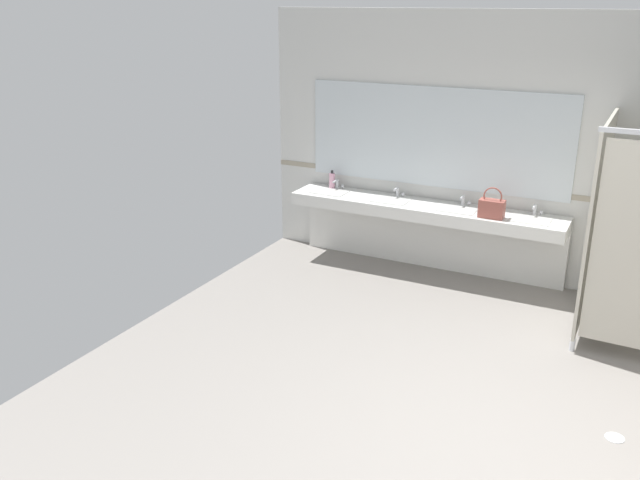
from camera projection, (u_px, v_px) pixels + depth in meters
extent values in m
cube|color=gray|center=(503.00, 450.00, 4.92)|extent=(7.37, 6.87, 0.10)
cube|color=silver|center=(586.00, 158.00, 7.08)|extent=(7.37, 0.12, 2.95)
cube|color=#9E937F|center=(580.00, 198.00, 7.17)|extent=(7.37, 0.01, 0.06)
cube|color=silver|center=(424.00, 210.00, 7.73)|extent=(3.18, 0.55, 0.14)
cube|color=silver|center=(428.00, 238.00, 8.07)|extent=(3.18, 0.08, 0.69)
cube|color=#ADADA8|center=(330.00, 196.00, 8.21)|extent=(0.42, 0.30, 0.11)
cylinder|color=silver|center=(337.00, 184.00, 8.35)|extent=(0.04, 0.04, 0.11)
cylinder|color=silver|center=(335.00, 181.00, 8.29)|extent=(0.03, 0.11, 0.03)
sphere|color=silver|center=(343.00, 186.00, 8.34)|extent=(0.04, 0.04, 0.04)
cube|color=#ADADA8|center=(390.00, 205.00, 7.87)|extent=(0.42, 0.30, 0.11)
cylinder|color=silver|center=(397.00, 192.00, 8.01)|extent=(0.04, 0.04, 0.11)
cylinder|color=silver|center=(396.00, 189.00, 7.95)|extent=(0.03, 0.11, 0.03)
sphere|color=silver|center=(403.00, 194.00, 8.00)|extent=(0.04, 0.04, 0.04)
cube|color=#ADADA8|center=(457.00, 214.00, 7.53)|extent=(0.42, 0.30, 0.11)
cylinder|color=silver|center=(463.00, 200.00, 7.67)|extent=(0.04, 0.04, 0.11)
cylinder|color=silver|center=(462.00, 198.00, 7.61)|extent=(0.03, 0.11, 0.03)
sphere|color=silver|center=(469.00, 203.00, 7.66)|extent=(0.04, 0.04, 0.04)
cube|color=#ADADA8|center=(530.00, 224.00, 7.19)|extent=(0.42, 0.30, 0.11)
cylinder|color=silver|center=(535.00, 210.00, 7.33)|extent=(0.04, 0.04, 0.11)
cylinder|color=silver|center=(534.00, 207.00, 7.27)|extent=(0.03, 0.11, 0.03)
sphere|color=silver|center=(541.00, 213.00, 7.31)|extent=(0.04, 0.04, 0.04)
cube|color=silver|center=(435.00, 138.00, 7.70)|extent=(3.08, 0.02, 1.14)
cube|color=#B2AD9E|center=(596.00, 219.00, 6.42)|extent=(0.03, 1.50, 1.91)
cylinder|color=silver|center=(572.00, 344.00, 6.19)|extent=(0.05, 0.05, 0.12)
cube|color=#934C42|center=(492.00, 209.00, 7.22)|extent=(0.27, 0.14, 0.20)
torus|color=#934C42|center=(493.00, 196.00, 7.17)|extent=(0.20, 0.02, 0.20)
cylinder|color=#D899B2|center=(332.00, 181.00, 8.35)|extent=(0.07, 0.07, 0.19)
cylinder|color=black|center=(332.00, 172.00, 8.31)|extent=(0.03, 0.03, 0.04)
cylinder|color=#B7BABF|center=(615.00, 437.00, 4.97)|extent=(0.14, 0.14, 0.01)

